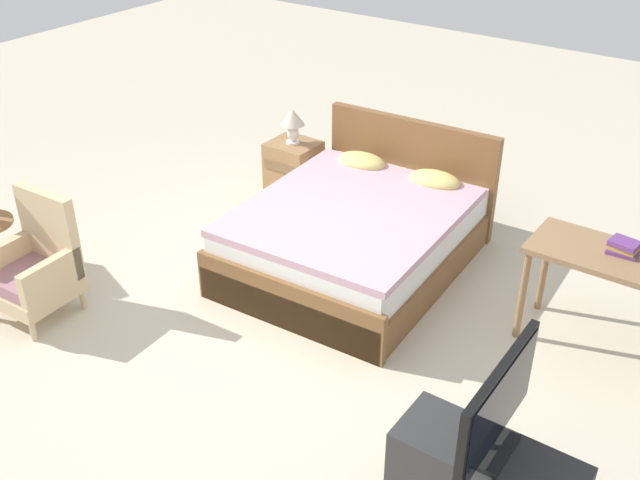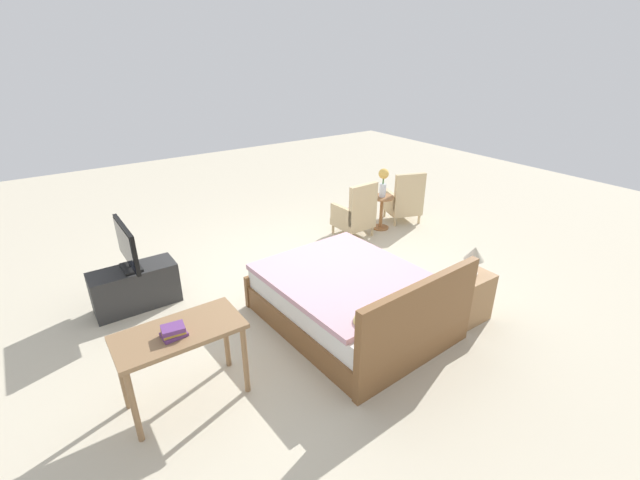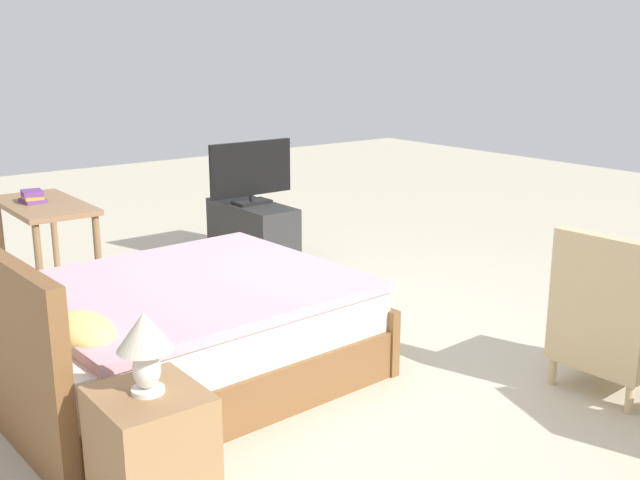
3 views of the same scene
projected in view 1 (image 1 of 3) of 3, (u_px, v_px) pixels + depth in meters
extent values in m
plane|color=beige|center=(273.00, 316.00, 5.56)|extent=(16.00, 16.00, 0.00)
cube|color=brown|center=(355.00, 252.00, 6.07)|extent=(1.65, 2.08, 0.28)
cube|color=white|center=(356.00, 224.00, 5.94)|extent=(1.58, 2.00, 0.24)
cube|color=#CC9EAD|center=(351.00, 212.00, 5.80)|extent=(1.62, 1.84, 0.06)
cube|color=brown|center=(410.00, 171.00, 6.60)|extent=(1.58, 0.16, 0.96)
cube|color=brown|center=(287.00, 305.00, 5.33)|extent=(1.58, 0.14, 0.40)
ellipsoid|color=#DBC670|center=(362.00, 161.00, 6.51)|extent=(0.45, 0.30, 0.14)
ellipsoid|color=#DBC670|center=(435.00, 180.00, 6.19)|extent=(0.45, 0.30, 0.14)
cylinder|color=#CCB284|center=(33.00, 331.00, 5.27)|extent=(0.04, 0.04, 0.16)
cylinder|color=#CCB284|center=(42.00, 281.00, 5.82)|extent=(0.04, 0.04, 0.16)
cylinder|color=#CCB284|center=(83.00, 299.00, 5.60)|extent=(0.04, 0.04, 0.16)
cube|color=#CCB284|center=(34.00, 289.00, 5.47)|extent=(0.57, 0.57, 0.12)
cube|color=gray|center=(31.00, 276.00, 5.41)|extent=(0.52, 0.52, 0.10)
cube|color=#CCB284|center=(49.00, 231.00, 5.45)|extent=(0.54, 0.11, 0.64)
cube|color=#CCB284|center=(8.00, 258.00, 5.48)|extent=(0.10, 0.52, 0.26)
cube|color=#CCB284|center=(51.00, 277.00, 5.27)|extent=(0.10, 0.52, 0.26)
cylinder|color=#936038|center=(1.00, 284.00, 5.90)|extent=(0.28, 0.28, 0.03)
cube|color=#997047|center=(294.00, 171.00, 7.06)|extent=(0.44, 0.40, 0.57)
cube|color=brown|center=(280.00, 167.00, 6.86)|extent=(0.37, 0.01, 0.09)
cylinder|color=silver|center=(293.00, 142.00, 6.91)|extent=(0.13, 0.13, 0.02)
ellipsoid|color=silver|center=(293.00, 133.00, 6.86)|extent=(0.11, 0.11, 0.16)
cone|color=beige|center=(293.00, 117.00, 6.78)|extent=(0.22, 0.22, 0.15)
cube|color=black|center=(490.00, 448.00, 3.72)|extent=(0.20, 0.32, 0.03)
cylinder|color=black|center=(491.00, 443.00, 3.70)|extent=(0.04, 0.04, 0.05)
cube|color=black|center=(497.00, 403.00, 3.57)|extent=(0.05, 0.82, 0.48)
cube|color=black|center=(502.00, 405.00, 3.56)|extent=(0.01, 0.76, 0.43)
cylinder|color=#8E6B47|center=(522.00, 295.00, 5.17)|extent=(0.05, 0.05, 0.71)
cylinder|color=#8E6B47|center=(544.00, 268.00, 5.47)|extent=(0.05, 0.05, 0.71)
cube|color=#8E6B47|center=(611.00, 257.00, 4.90)|extent=(1.04, 0.52, 0.04)
cube|color=#66387A|center=(623.00, 251.00, 4.89)|extent=(0.20, 0.16, 0.03)
cube|color=#B79333|center=(624.00, 248.00, 4.88)|extent=(0.19, 0.14, 0.02)
cube|color=#66387A|center=(625.00, 244.00, 4.87)|extent=(0.19, 0.16, 0.04)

